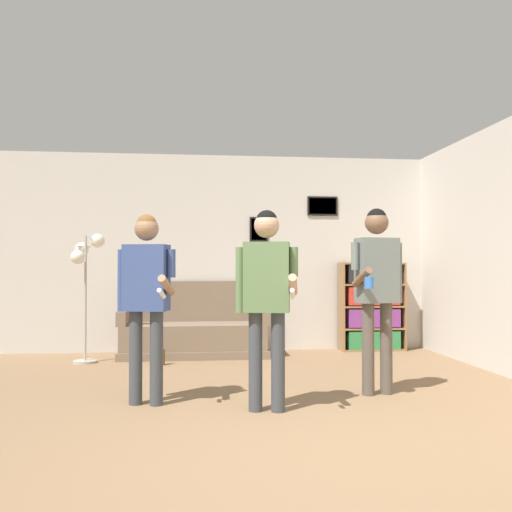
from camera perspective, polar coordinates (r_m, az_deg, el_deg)
ground_plane at (r=3.56m, az=7.15°, el=-19.86°), size 20.00×20.00×0.00m
wall_back at (r=7.94m, az=-0.61°, el=0.35°), size 7.32×0.08×2.70m
wall_right at (r=6.46m, az=24.13°, el=0.78°), size 0.06×6.99×2.70m
couch at (r=7.54m, az=-6.23°, el=-7.52°), size 1.89×0.80×0.96m
bookshelf at (r=8.08m, az=11.52°, el=-4.97°), size 0.89×0.30×1.21m
floor_lamp at (r=7.15m, az=-16.67°, el=-1.09°), size 0.38×0.41×1.55m
person_player_foreground_left at (r=4.84m, az=-10.92°, el=-3.22°), size 0.49×0.52×1.59m
person_player_foreground_center at (r=4.54m, az=1.07°, el=-3.26°), size 0.49×0.51×1.60m
person_watcher_holding_cup at (r=5.25m, az=12.01°, el=-2.35°), size 0.49×0.47×1.68m
bottle_on_floor at (r=6.86m, az=-9.40°, el=-9.88°), size 0.07×0.07×0.26m
drinking_cup at (r=8.10m, az=12.22°, el=-0.27°), size 0.07×0.07×0.11m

